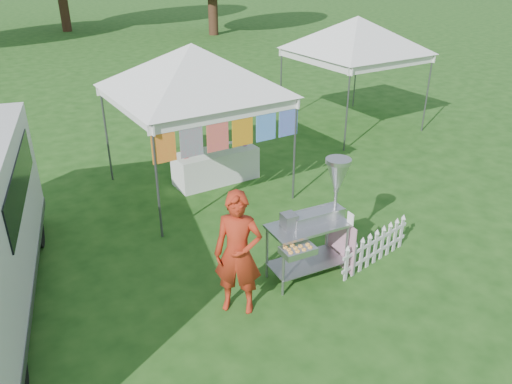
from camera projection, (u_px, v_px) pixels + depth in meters
ground at (297, 270)px, 7.90m from camera, size 120.00×120.00×0.00m
canopy_main at (191, 44)px, 9.26m from camera, size 4.24×4.24×3.45m
canopy_right at (358, 16)px, 13.02m from camera, size 4.24×4.24×3.45m
donut_cart at (320, 212)px, 7.35m from camera, size 1.39×0.87×1.85m
vendor at (238, 254)px, 6.68m from camera, size 0.78×0.76×1.81m
picket_fence at (375, 248)px, 7.95m from camera, size 1.60×0.29×0.56m
display_table at (216, 166)px, 10.77m from camera, size 1.80×0.70×0.70m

